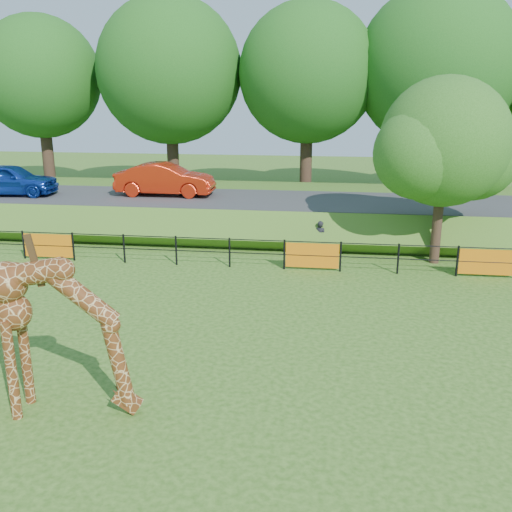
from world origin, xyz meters
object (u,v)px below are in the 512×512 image
object	(u,v)px
tree_east	(447,147)
car_red	(165,179)
car_blue	(10,179)
visitor	(320,238)
giraffe	(22,336)

from	to	relation	value
tree_east	car_red	bearing A→B (deg)	158.23
car_blue	tree_east	size ratio (longest dim) A/B	0.65
visitor	tree_east	bearing A→B (deg)	-164.52
giraffe	car_blue	distance (m)	18.10
car_blue	visitor	distance (m)	15.20
giraffe	car_red	world-z (taller)	giraffe
car_blue	tree_east	world-z (taller)	tree_east
giraffe	car_blue	bearing A→B (deg)	117.08
giraffe	tree_east	distance (m)	15.55
giraffe	tree_east	xyz separation A→B (m)	(9.84, 11.74, 2.65)
visitor	car_blue	bearing A→B (deg)	8.49
car_red	visitor	world-z (taller)	car_red
giraffe	tree_east	world-z (taller)	tree_east
giraffe	car_blue	xyz separation A→B (m)	(-9.30, 15.52, 0.53)
visitor	tree_east	world-z (taller)	tree_east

